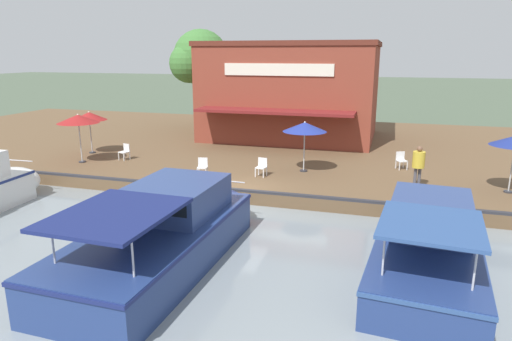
{
  "coord_description": "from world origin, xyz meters",
  "views": [
    {
      "loc": [
        17.07,
        6.09,
        6.17
      ],
      "look_at": [
        -1.0,
        0.69,
        1.3
      ],
      "focal_mm": 32.0,
      "sensor_mm": 36.0,
      "label": 1
    }
  ],
  "objects": [
    {
      "name": "person_mid_patio",
      "position": [
        -2.81,
        7.32,
        1.74
      ],
      "size": [
        0.51,
        0.51,
        1.8
      ],
      "color": "#4C4C56",
      "rests_on": "quay_deck"
    },
    {
      "name": "patio_umbrella_by_entrance",
      "position": [
        -4.78,
        -10.26,
        2.72
      ],
      "size": [
        1.95,
        1.95,
        2.39
      ],
      "color": "#B7B7B7",
      "rests_on": "quay_deck"
    },
    {
      "name": "quay_edge_fender",
      "position": [
        -0.1,
        0.0,
        0.65
      ],
      "size": [
        0.2,
        50.4,
        0.1
      ],
      "primitive_type": "cube",
      "color": "#2D2D33",
      "rests_on": "quay_deck"
    },
    {
      "name": "patio_umbrella_far_corner",
      "position": [
        -4.12,
        2.18,
        2.77
      ],
      "size": [
        2.09,
        2.09,
        2.44
      ],
      "color": "#B7B7B7",
      "rests_on": "quay_deck"
    },
    {
      "name": "cafe_chair_far_corner_seat",
      "position": [
        -2.68,
        0.47,
        1.08
      ],
      "size": [
        0.49,
        0.49,
        0.85
      ],
      "color": "white",
      "rests_on": "quay_deck"
    },
    {
      "name": "cafe_chair_facing_river",
      "position": [
        -3.84,
        -7.5,
        1.08
      ],
      "size": [
        0.55,
        0.55,
        0.85
      ],
      "color": "white",
      "rests_on": "quay_deck"
    },
    {
      "name": "tree_behind_restaurant",
      "position": [
        -15.36,
        -8.14,
        5.73
      ],
      "size": [
        4.35,
        4.14,
        7.32
      ],
      "color": "brown",
      "rests_on": "quay_deck"
    },
    {
      "name": "motorboat_second_along",
      "position": [
        3.83,
        7.37,
        0.83
      ],
      "size": [
        7.91,
        3.35,
        2.2
      ],
      "color": "navy",
      "rests_on": "river_water"
    },
    {
      "name": "quay_deck",
      "position": [
        -11.0,
        0.0,
        0.3
      ],
      "size": [
        22.0,
        56.0,
        0.6
      ],
      "primitive_type": "cube",
      "color": "brown",
      "rests_on": "ground"
    },
    {
      "name": "patio_umbrella_near_quay_edge",
      "position": [
        -2.65,
        -9.34,
        2.89
      ],
      "size": [
        2.12,
        2.12,
        2.55
      ],
      "color": "#B7B7B7",
      "rests_on": "quay_deck"
    },
    {
      "name": "motorboat_fourth_along",
      "position": [
        5.21,
        -0.16,
        0.92
      ],
      "size": [
        9.2,
        3.33,
        2.32
      ],
      "color": "navy",
      "rests_on": "river_water"
    },
    {
      "name": "ground_plane",
      "position": [
        0.0,
        0.0,
        0.0
      ],
      "size": [
        220.0,
        220.0,
        0.0
      ],
      "primitive_type": "plane",
      "color": "#4C5B47"
    },
    {
      "name": "cafe_chair_under_first_umbrella",
      "position": [
        -5.96,
        6.69,
        1.08
      ],
      "size": [
        0.59,
        0.59,
        0.85
      ],
      "color": "white",
      "rests_on": "quay_deck"
    },
    {
      "name": "cafe_chair_beside_entrance",
      "position": [
        -1.91,
        -2.17,
        1.08
      ],
      "size": [
        0.53,
        0.53,
        0.85
      ],
      "color": "white",
      "rests_on": "quay_deck"
    },
    {
      "name": "waterfront_restaurant",
      "position": [
        -13.24,
        -0.45,
        3.74
      ],
      "size": [
        9.79,
        11.12,
        6.28
      ],
      "color": "brown",
      "rests_on": "quay_deck"
    }
  ]
}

